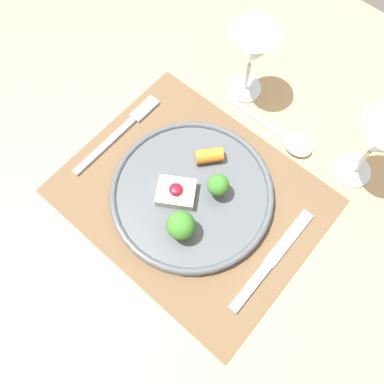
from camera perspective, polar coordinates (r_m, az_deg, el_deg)
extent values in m
plane|color=#4C4742|center=(1.39, -0.03, -11.94)|extent=(8.00, 8.00, 0.00)
cube|color=tan|center=(0.69, -0.05, -1.09)|extent=(1.46, 1.24, 0.03)
cylinder|color=tan|center=(1.50, -6.03, 24.92)|extent=(0.06, 0.06, 0.71)
cube|color=brown|center=(0.67, -0.06, -0.59)|extent=(0.44, 0.35, 0.00)
cylinder|color=#4C5156|center=(0.66, 0.00, -0.39)|extent=(0.29, 0.29, 0.02)
torus|color=#4C5156|center=(0.65, 0.00, -0.13)|extent=(0.29, 0.29, 0.01)
cube|color=beige|center=(0.64, -2.43, -0.09)|extent=(0.08, 0.08, 0.02)
ellipsoid|color=maroon|center=(0.63, -2.49, 0.41)|extent=(0.02, 0.02, 0.01)
cylinder|color=#84B256|center=(0.62, -1.67, -5.79)|extent=(0.01, 0.01, 0.02)
sphere|color=#387A28|center=(0.60, -1.74, -5.09)|extent=(0.05, 0.05, 0.05)
cylinder|color=#84B256|center=(0.65, 3.85, 0.29)|extent=(0.01, 0.01, 0.02)
sphere|color=#387A28|center=(0.63, 3.97, 1.07)|extent=(0.04, 0.04, 0.04)
cylinder|color=orange|center=(0.67, 2.63, 5.56)|extent=(0.05, 0.05, 0.03)
cube|color=silver|center=(0.73, -13.06, 6.94)|extent=(0.01, 0.16, 0.01)
cube|color=silver|center=(0.76, -7.21, 12.46)|extent=(0.02, 0.06, 0.01)
cube|color=silver|center=(0.63, 8.89, -14.07)|extent=(0.02, 0.10, 0.01)
cube|color=silver|center=(0.66, 14.55, -6.77)|extent=(0.02, 0.12, 0.00)
cube|color=silver|center=(0.76, 9.79, 11.05)|extent=(0.15, 0.01, 0.01)
ellipsoid|color=silver|center=(0.74, 15.86, 6.85)|extent=(0.06, 0.05, 0.02)
cylinder|color=white|center=(0.75, 23.20, 2.98)|extent=(0.07, 0.07, 0.01)
cylinder|color=white|center=(0.72, 24.32, 4.27)|extent=(0.01, 0.01, 0.07)
cone|color=white|center=(0.66, 26.78, 7.07)|extent=(0.09, 0.09, 0.08)
cylinder|color=white|center=(0.79, 8.00, 15.32)|extent=(0.07, 0.07, 0.01)
cylinder|color=white|center=(0.76, 8.38, 17.02)|extent=(0.01, 0.01, 0.07)
cone|color=white|center=(0.71, 9.22, 20.69)|extent=(0.09, 0.09, 0.08)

